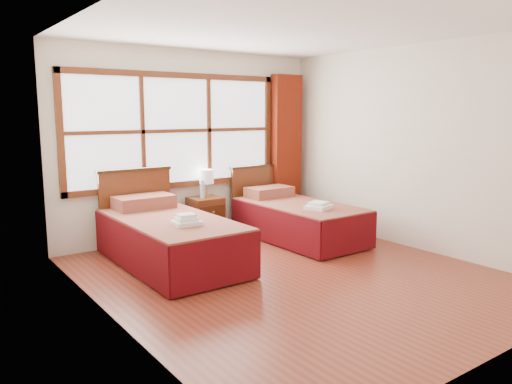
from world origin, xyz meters
TOP-DOWN VIEW (x-y plane):
  - floor at (0.00, 0.00)m, footprint 4.50×4.50m
  - ceiling at (0.00, 0.00)m, footprint 4.50×4.50m
  - wall_back at (0.00, 2.25)m, footprint 4.00×0.00m
  - wall_left at (-2.00, 0.00)m, footprint 0.00×4.50m
  - wall_right at (2.00, 0.00)m, footprint 0.00×4.50m
  - window at (-0.25, 2.21)m, footprint 3.16×0.06m
  - curtain at (1.60, 2.11)m, footprint 0.50×0.16m
  - bed_left at (-0.91, 1.20)m, footprint 1.06×2.08m
  - bed_right at (1.04, 1.20)m, footprint 0.99×2.01m
  - nightstand at (0.06, 1.99)m, footprint 0.43×0.43m
  - towels_left at (-0.92, 0.72)m, footprint 0.31×0.28m
  - towels_right at (1.00, 0.71)m, footprint 0.38×0.36m
  - lamp at (0.11, 2.05)m, footprint 0.20×0.20m
  - bottle_near at (0.00, 1.99)m, footprint 0.06×0.06m
  - bottle_far at (0.01, 2.00)m, footprint 0.06×0.06m

SIDE VIEW (x-z plane):
  - floor at x=0.00m, z-range 0.00..0.00m
  - nightstand at x=0.06m, z-range 0.00..0.57m
  - bed_right at x=1.04m, z-range -0.19..0.77m
  - bed_left at x=-0.91m, z-range -0.20..0.83m
  - towels_right at x=1.00m, z-range 0.50..0.60m
  - towels_left at x=-0.92m, z-range 0.54..0.66m
  - bottle_near at x=0.00m, z-range 0.56..0.80m
  - bottle_far at x=0.01m, z-range 0.56..0.81m
  - lamp at x=0.11m, z-range 0.65..1.04m
  - curtain at x=1.60m, z-range 0.02..2.32m
  - wall_back at x=0.00m, z-range -0.70..3.30m
  - wall_left at x=-2.00m, z-range -0.95..3.55m
  - wall_right at x=2.00m, z-range -0.95..3.55m
  - window at x=-0.25m, z-range 0.72..2.28m
  - ceiling at x=0.00m, z-range 2.60..2.60m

